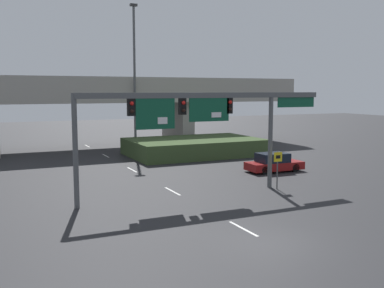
{
  "coord_description": "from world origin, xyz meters",
  "views": [
    {
      "loc": [
        -10.38,
        -14.88,
        6.21
      ],
      "look_at": [
        0.0,
        7.49,
        3.26
      ],
      "focal_mm": 42.0,
      "sensor_mm": 36.0,
      "label": 1
    }
  ],
  "objects_px": {
    "signal_gantry": "(198,112)",
    "parked_sedan_near_right": "(274,163)",
    "highway_light_pole_near": "(135,76)",
    "speed_limit_sign": "(278,165)"
  },
  "relations": [
    {
      "from": "signal_gantry",
      "to": "parked_sedan_near_right",
      "type": "height_order",
      "value": "signal_gantry"
    },
    {
      "from": "speed_limit_sign",
      "to": "signal_gantry",
      "type": "bearing_deg",
      "value": 172.59
    },
    {
      "from": "signal_gantry",
      "to": "highway_light_pole_near",
      "type": "bearing_deg",
      "value": 83.07
    },
    {
      "from": "signal_gantry",
      "to": "speed_limit_sign",
      "type": "bearing_deg",
      "value": -7.41
    },
    {
      "from": "signal_gantry",
      "to": "speed_limit_sign",
      "type": "xyz_separation_m",
      "value": [
        5.21,
        -0.68,
        -3.37
      ]
    },
    {
      "from": "signal_gantry",
      "to": "parked_sedan_near_right",
      "type": "xyz_separation_m",
      "value": [
        8.68,
        4.62,
        -4.28
      ]
    },
    {
      "from": "signal_gantry",
      "to": "highway_light_pole_near",
      "type": "xyz_separation_m",
      "value": [
        2.38,
        19.57,
        2.74
      ]
    },
    {
      "from": "speed_limit_sign",
      "to": "parked_sedan_near_right",
      "type": "relative_size",
      "value": 0.55
    },
    {
      "from": "signal_gantry",
      "to": "highway_light_pole_near",
      "type": "relative_size",
      "value": 1.08
    },
    {
      "from": "parked_sedan_near_right",
      "to": "speed_limit_sign",
      "type": "bearing_deg",
      "value": -121.43
    }
  ]
}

